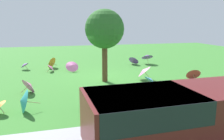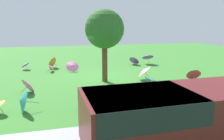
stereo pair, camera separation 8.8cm
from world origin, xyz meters
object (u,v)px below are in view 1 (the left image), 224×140
Objects in this scene: parasol_pink_4 at (51,67)px; parasol_blue_1 at (187,93)px; parasol_pink_0 at (72,66)px; parasol_purple_2 at (147,56)px; van_dark at (170,114)px; parasol_pink_1 at (144,71)px; parasol_blue_0 at (150,79)px; parasol_teal_0 at (23,101)px; shade_tree at (105,30)px; parasol_purple_1 at (134,60)px; park_bench at (105,97)px; parasol_red_1 at (193,74)px; parasol_purple_0 at (24,65)px; parasol_orange_2 at (51,62)px; parasol_pink_2 at (29,85)px.

parasol_blue_1 is at bearing 126.76° from parasol_pink_4.
parasol_purple_2 reaches higher than parasol_pink_0.
van_dark is 7.20m from parasol_pink_1.
parasol_blue_0 is at bearing 126.39° from parasol_pink_0.
shade_tree is at bearing -136.59° from parasol_teal_0.
parasol_pink_1 is 1.27× the size of parasol_purple_2.
park_bench is at bearing 63.31° from parasol_purple_1.
parasol_blue_1 is at bearing 84.96° from parasol_purple_1.
parasol_purple_2 is at bearing -115.41° from parasol_pink_1.
parasol_pink_1 reaches higher than parasol_red_1.
parasol_blue_0 is 1.11× the size of parasol_blue_1.
parasol_red_1 is at bearing 169.09° from shade_tree.
van_dark is 6.25× the size of parasol_purple_0.
parasol_teal_0 reaches higher than parasol_blue_1.
parasol_pink_4 is (-1.79, 1.15, -0.07)m from parasol_purple_0.
parasol_teal_0 is 1.29× the size of parasol_blue_0.
parasol_red_1 is at bearing -128.19° from van_dark.
shade_tree is 5.97m from parasol_orange_2.
parasol_pink_4 is (-0.99, -4.56, -0.09)m from parasol_pink_2.
van_dark is 12.51m from parasol_purple_0.
parasol_purple_2 is (-5.92, -1.40, 0.24)m from parasol_pink_0.
parasol_pink_4 is at bearing -12.24° from parasol_pink_0.
van_dark is at bearing 74.12° from parasol_purple_1.
park_bench is 3.55m from parasol_blue_1.
parasol_pink_2 is (2.31, 4.27, -0.00)m from parasol_pink_0.
parasol_purple_1 is at bearing -102.61° from parasol_blue_0.
parasol_orange_2 is at bearing -57.69° from parasol_blue_1.
parasol_purple_0 is at bearing -82.03° from parasol_pink_2.
parasol_pink_2 is (2.88, -2.82, -0.09)m from park_bench.
parasol_teal_0 is at bearing 95.43° from parasol_purple_0.
shade_tree reaches higher than parasol_blue_1.
parasol_blue_1 is at bearing 96.45° from parasol_pink_1.
parasol_purple_0 is 0.78× the size of parasol_pink_2.
park_bench reaches higher than parasol_red_1.
parasol_purple_2 is (-4.36, -11.56, -0.29)m from van_dark.
parasol_pink_2 is 1.04× the size of parasol_purple_2.
parasol_purple_2 is 1.03× the size of parasol_orange_2.
parasol_purple_1 is at bearing -126.75° from shade_tree.
shade_tree is at bearing 130.45° from parasol_pink_4.
parasol_purple_2 is at bearing 178.29° from parasol_orange_2.
parasol_purple_0 is at bearing -0.03° from parasol_purple_1.
parasol_blue_0 is at bearing 136.95° from parasol_purple_0.
parasol_orange_2 is (7.74, -5.60, 0.04)m from parasol_red_1.
parasol_red_1 is 1.04× the size of parasol_orange_2.
van_dark is at bearing 90.35° from shade_tree.
shade_tree is at bearing -6.50° from parasol_pink_1.
parasol_blue_0 is 6.94m from parasol_pink_4.
shade_tree is at bearing 121.42° from parasol_orange_2.
parasol_pink_1 reaches higher than parasol_blue_0.
parasol_purple_1 is at bearing -1.64° from parasol_purple_2.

